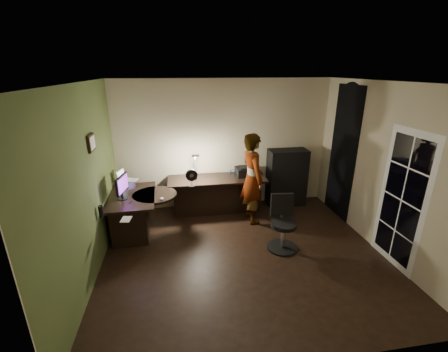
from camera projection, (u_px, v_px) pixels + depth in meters
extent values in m
cube|color=black|center=(243.00, 254.00, 4.92)|extent=(4.50, 4.00, 0.01)
cube|color=silver|center=(248.00, 82.00, 4.00)|extent=(4.50, 4.00, 0.01)
cube|color=#C3B693|center=(224.00, 145.00, 6.32)|extent=(4.50, 0.01, 2.70)
cube|color=#C3B693|center=(298.00, 255.00, 2.60)|extent=(4.50, 0.01, 2.70)
cube|color=#C3B693|center=(86.00, 186.00, 4.12)|extent=(0.01, 4.00, 2.70)
cube|color=#C3B693|center=(382.00, 169.00, 4.80)|extent=(0.01, 4.00, 2.70)
cube|color=#495B2B|center=(87.00, 186.00, 4.12)|extent=(0.00, 4.00, 2.70)
cube|color=black|center=(343.00, 153.00, 5.88)|extent=(0.01, 0.90, 2.60)
cube|color=white|center=(402.00, 200.00, 4.39)|extent=(0.02, 0.92, 2.10)
cube|color=black|center=(91.00, 143.00, 4.37)|extent=(0.04, 0.30, 0.25)
cube|color=black|center=(134.00, 214.00, 5.46)|extent=(0.84, 1.31, 0.74)
cube|color=black|center=(217.00, 195.00, 6.27)|extent=(2.01, 0.71, 0.75)
cube|color=black|center=(287.00, 177.00, 6.57)|extent=(0.83, 0.42, 1.24)
cube|color=silver|center=(130.00, 182.00, 5.84)|extent=(0.24, 0.22, 0.09)
cube|color=silver|center=(129.00, 175.00, 5.79)|extent=(0.39, 0.37, 0.21)
cube|color=black|center=(122.00, 191.00, 5.15)|extent=(0.19, 0.48, 0.31)
ellipsoid|color=silver|center=(162.00, 199.00, 5.17)|extent=(0.10, 0.12, 0.04)
cube|color=black|center=(131.00, 202.00, 5.06)|extent=(0.08, 0.13, 0.01)
cube|color=black|center=(168.00, 190.00, 5.58)|extent=(0.08, 0.11, 0.01)
cylinder|color=black|center=(101.00, 211.00, 4.54)|extent=(0.08, 0.08, 0.18)
cube|color=silver|center=(126.00, 219.00, 4.49)|extent=(0.16, 0.21, 0.01)
cube|color=black|center=(192.00, 178.00, 5.65)|extent=(0.23, 0.13, 0.35)
cube|color=navy|center=(234.00, 171.00, 6.40)|extent=(0.21, 0.10, 0.10)
cube|color=black|center=(247.00, 171.00, 6.26)|extent=(0.45, 0.36, 0.20)
cube|color=black|center=(195.00, 165.00, 5.98)|extent=(0.17, 0.28, 0.60)
cube|color=black|center=(284.00, 224.00, 4.92)|extent=(0.56, 0.56, 0.92)
imported|color=#D8A88C|center=(252.00, 179.00, 5.73)|extent=(0.53, 0.70, 1.77)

